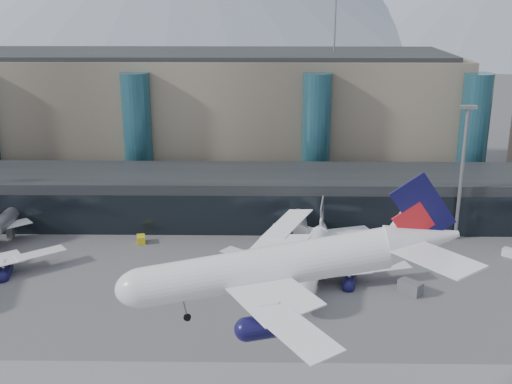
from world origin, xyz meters
TOP-DOWN VIEW (x-y plane):
  - concourse at (-0.02, 57.73)m, footprint 170.00×27.00m
  - terminal_main at (-25.00, 90.00)m, footprint 130.00×30.00m
  - teal_towers at (-14.99, 74.01)m, footprint 116.40×19.40m
  - lightmast_mid at (30.00, 48.00)m, footprint 3.00×1.20m
  - hero_jet at (-3.40, -12.83)m, footprint 31.99×33.15m
  - jet_parked_mid at (1.77, 32.34)m, footprint 33.13×33.76m
  - veh_b at (-29.62, 44.96)m, footprint 1.98×2.69m
  - veh_c at (16.44, 24.88)m, footprint 3.95×3.94m
  - veh_g at (37.30, 39.51)m, footprint 2.82×2.71m

SIDE VIEW (x-z plane):
  - veh_b at x=-29.62m, z-range 0.00..1.39m
  - veh_g at x=37.30m, z-range 0.00..1.44m
  - veh_c at x=16.44m, z-range 0.00..2.03m
  - jet_parked_mid at x=1.77m, z-range -1.32..9.55m
  - concourse at x=-0.02m, z-range -0.03..9.97m
  - teal_towers at x=-14.99m, z-range -8.99..37.01m
  - lightmast_mid at x=30.00m, z-range 1.62..27.22m
  - terminal_main at x=-25.00m, z-range -0.06..30.94m
  - hero_jet at x=-3.40m, z-range 17.50..28.17m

